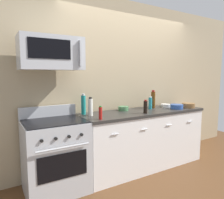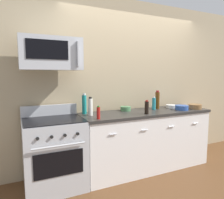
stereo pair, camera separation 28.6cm
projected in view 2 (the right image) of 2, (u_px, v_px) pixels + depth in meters
The scene contains 15 objects.
ground_plane at pixel (145, 167), 3.38m from camera, with size 6.23×6.23×0.00m, color brown.
back_wall at pixel (133, 83), 3.58m from camera, with size 5.19×0.10×2.70m, color tan.
counter_unit at pixel (146, 140), 3.32m from camera, with size 2.10×0.66×0.92m.
range_oven at pixel (54, 153), 2.72m from camera, with size 0.76×0.69×1.07m.
microwave at pixel (50, 54), 2.61m from camera, with size 0.74×0.44×0.40m.
bottle_vinegar_white at pixel (90, 107), 2.92m from camera, with size 0.06×0.06×0.26m.
bottle_dish_soap at pixel (154, 104), 3.40m from camera, with size 0.06×0.06×0.21m.
bottle_sparkling_teal at pixel (84, 104), 3.04m from camera, with size 0.07×0.07×0.30m.
bottle_soy_sauce_dark at pixel (147, 107), 3.03m from camera, with size 0.06×0.06×0.20m.
bottle_hot_sauce_red at pixel (98, 113), 2.68m from camera, with size 0.05×0.05×0.17m.
bottle_wine_amber at pixel (157, 100), 3.50m from camera, with size 0.07×0.07×0.31m.
bowl_blue_mixing at pixel (182, 107), 3.39m from camera, with size 0.21×0.21×0.07m.
bowl_wooden_salad at pixel (195, 106), 3.49m from camera, with size 0.21×0.21×0.08m.
bowl_white_ceramic at pixel (171, 106), 3.58m from camera, with size 0.17×0.17×0.05m.
bowl_green_glaze at pixel (126, 109), 3.30m from camera, with size 0.16×0.16×0.07m.
Camera 2 is at (-1.85, -2.69, 1.49)m, focal length 33.31 mm.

